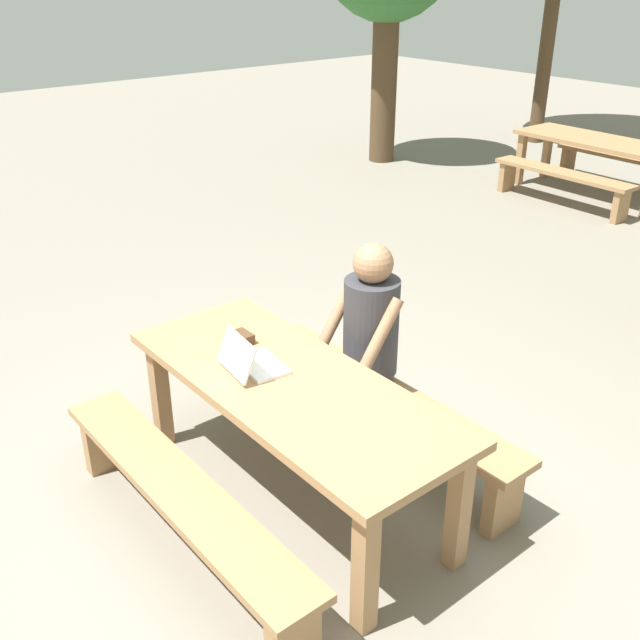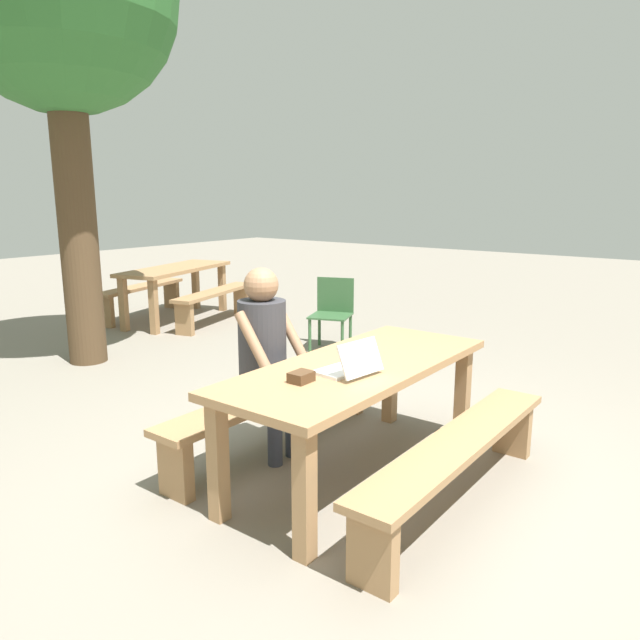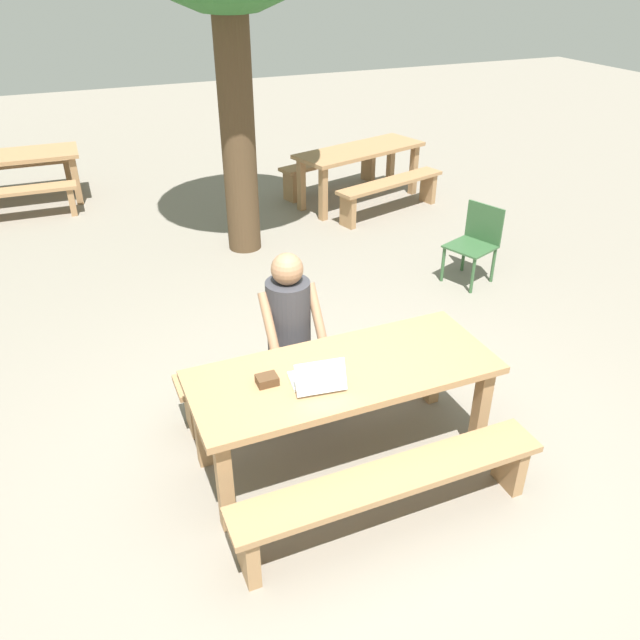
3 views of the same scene
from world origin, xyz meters
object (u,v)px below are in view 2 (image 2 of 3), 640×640
Objects in this scene: plastic_chair at (332,312)px; picnic_table_rear at (176,276)px; laptop at (350,365)px; small_pouch at (301,377)px; picnic_table_front at (358,379)px; person_seated at (266,348)px.

picnic_table_rear is (-0.05, 2.71, 0.20)m from plastic_chair.
laptop reaches higher than plastic_chair.
picnic_table_rear is at bearing -111.41° from laptop.
picnic_table_front is at bearing -4.38° from small_pouch.
picnic_table_front is 5.78× the size of laptop.
laptop reaches higher than picnic_table_rear.
person_seated is (0.10, 0.75, -0.04)m from laptop.
small_pouch is at bearing 175.62° from picnic_table_front.
small_pouch is at bearing -16.59° from laptop.
person_seated is 4.77m from picnic_table_rear.
small_pouch is at bearing -121.85° from person_seated.
picnic_table_rear is (2.92, 4.66, -0.14)m from small_pouch.
laptop is at bearing -23.96° from small_pouch.
person_seated is at bearing 101.31° from picnic_table_front.
person_seated reaches higher than picnic_table_rear.
plastic_chair is (2.97, 1.95, -0.34)m from small_pouch.
picnic_table_rear is (2.53, 4.04, -0.13)m from person_seated.
plastic_chair is (2.59, 1.33, -0.32)m from person_seated.
plastic_chair is at bearing -134.83° from laptop.
small_pouch reaches higher than picnic_table_rear.
picnic_table_rear is at bearing 57.89° from person_seated.
laptop is 0.27× the size of person_seated.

